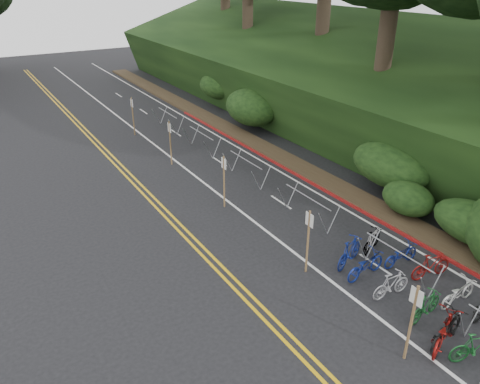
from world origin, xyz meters
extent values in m
plane|color=black|center=(0.00, 0.00, 0.00)|extent=(120.00, 120.00, 0.00)
cube|color=gold|center=(-2.15, 10.00, 0.00)|extent=(0.12, 80.00, 0.01)
cube|color=gold|center=(-1.85, 10.00, 0.00)|extent=(0.12, 80.00, 0.01)
cube|color=silver|center=(1.00, 10.00, 0.00)|extent=(0.12, 80.00, 0.01)
cube|color=silver|center=(5.20, 10.00, 0.00)|extent=(0.12, 80.00, 0.01)
cube|color=silver|center=(3.10, 4.00, 0.00)|extent=(0.10, 1.60, 0.01)
cube|color=silver|center=(3.10, 10.00, 0.00)|extent=(0.10, 1.60, 0.01)
cube|color=silver|center=(3.10, 16.00, 0.00)|extent=(0.10, 1.60, 0.01)
cube|color=silver|center=(3.10, 22.00, 0.00)|extent=(0.10, 1.60, 0.01)
cube|color=silver|center=(3.10, 28.00, 0.00)|extent=(0.10, 1.60, 0.01)
cube|color=silver|center=(3.10, 34.00, 0.00)|extent=(0.10, 1.60, 0.01)
cube|color=maroon|center=(5.70, 12.00, 0.05)|extent=(0.25, 28.00, 0.10)
cube|color=black|center=(13.50, 22.00, 2.80)|extent=(12.32, 44.00, 9.11)
cube|color=#382819|center=(6.40, 22.00, 0.08)|extent=(1.40, 44.00, 0.16)
ellipsoid|color=#284C19|center=(7.20, 3.00, 1.04)|extent=(2.00, 2.80, 1.60)
ellipsoid|color=#284C19|center=(8.00, 8.00, 1.55)|extent=(2.60, 3.64, 2.08)
ellipsoid|color=#284C19|center=(9.20, 14.00, 1.99)|extent=(2.20, 3.08, 1.76)
ellipsoid|color=#284C19|center=(7.80, 20.00, 1.56)|extent=(3.00, 4.20, 2.40)
ellipsoid|color=#284C19|center=(8.50, 26.00, 1.73)|extent=(2.40, 3.36, 1.92)
ellipsoid|color=#284C19|center=(9.80, 30.00, 2.41)|extent=(2.80, 3.92, 2.24)
ellipsoid|color=#284C19|center=(7.00, 6.00, 0.90)|extent=(1.80, 2.52, 1.44)
ellipsoid|color=#284C19|center=(10.00, 18.00, 2.60)|extent=(3.20, 4.48, 2.56)
cylinder|color=#2D2319|center=(11.00, 12.00, 6.21)|extent=(0.90, 0.90, 7.43)
cylinder|color=#2D2319|center=(13.50, 20.00, 7.41)|extent=(0.95, 0.95, 8.42)
cylinder|color=#2D2319|center=(12.50, 28.00, 6.27)|extent=(0.87, 0.87, 6.93)
cylinder|color=gray|center=(2.29, -0.10, 0.57)|extent=(0.58, 0.04, 1.13)
cylinder|color=gray|center=(2.85, -0.10, 0.57)|extent=(0.58, 0.04, 1.13)
cylinder|color=gray|center=(3.00, 3.00, 1.15)|extent=(0.05, 3.00, 0.05)
cylinder|color=gray|center=(2.72, 1.60, 0.57)|extent=(0.58, 0.04, 1.13)
cylinder|color=gray|center=(3.28, 1.60, 0.57)|extent=(0.58, 0.04, 1.13)
cylinder|color=gray|center=(2.72, 4.40, 0.57)|extent=(0.58, 0.04, 1.13)
cylinder|color=gray|center=(3.28, 4.40, 0.57)|extent=(0.58, 0.04, 1.13)
cylinder|color=gray|center=(3.00, 8.00, 1.15)|extent=(0.05, 3.00, 0.05)
cylinder|color=gray|center=(2.72, 6.60, 0.57)|extent=(0.58, 0.04, 1.13)
cylinder|color=gray|center=(3.28, 6.60, 0.57)|extent=(0.58, 0.04, 1.13)
cylinder|color=gray|center=(2.72, 9.40, 0.57)|extent=(0.58, 0.04, 1.13)
cylinder|color=gray|center=(3.28, 9.40, 0.57)|extent=(0.58, 0.04, 1.13)
cylinder|color=gray|center=(3.00, 13.00, 1.15)|extent=(0.05, 3.00, 0.05)
cylinder|color=gray|center=(2.72, 11.60, 0.57)|extent=(0.58, 0.04, 1.13)
cylinder|color=gray|center=(3.28, 11.60, 0.57)|extent=(0.58, 0.04, 1.13)
cylinder|color=gray|center=(2.72, 14.40, 0.57)|extent=(0.58, 0.04, 1.13)
cylinder|color=gray|center=(3.28, 14.40, 0.57)|extent=(0.58, 0.04, 1.13)
cylinder|color=gray|center=(3.00, 18.00, 1.15)|extent=(0.05, 3.00, 0.05)
cylinder|color=gray|center=(2.72, 16.60, 0.57)|extent=(0.58, 0.04, 1.13)
cylinder|color=gray|center=(3.28, 16.60, 0.57)|extent=(0.58, 0.04, 1.13)
cylinder|color=gray|center=(2.72, 19.40, 0.57)|extent=(0.58, 0.04, 1.13)
cylinder|color=gray|center=(3.28, 19.40, 0.57)|extent=(0.58, 0.04, 1.13)
cylinder|color=gray|center=(3.00, 23.00, 1.15)|extent=(0.05, 3.00, 0.05)
cylinder|color=gray|center=(2.72, 21.60, 0.57)|extent=(0.58, 0.04, 1.13)
cylinder|color=gray|center=(3.28, 21.60, 0.57)|extent=(0.58, 0.04, 1.13)
cylinder|color=gray|center=(2.72, 24.40, 0.57)|extent=(0.58, 0.04, 1.13)
cylinder|color=gray|center=(3.28, 24.40, 0.57)|extent=(0.58, 0.04, 1.13)
cylinder|color=brown|center=(0.36, 0.24, 1.25)|extent=(0.08, 0.08, 2.51)
cube|color=silver|center=(0.36, 0.24, 2.16)|extent=(0.02, 0.40, 0.50)
cylinder|color=brown|center=(0.60, 5.00, 1.25)|extent=(0.08, 0.08, 2.50)
cube|color=silver|center=(0.60, 5.00, 2.15)|extent=(0.02, 0.40, 0.50)
cylinder|color=brown|center=(0.60, 11.00, 1.25)|extent=(0.08, 0.08, 2.50)
cube|color=silver|center=(0.60, 11.00, 2.15)|extent=(0.02, 0.40, 0.50)
cylinder|color=brown|center=(0.60, 17.00, 1.25)|extent=(0.08, 0.08, 2.50)
cube|color=silver|center=(0.60, 17.00, 2.15)|extent=(0.02, 0.40, 0.50)
cylinder|color=brown|center=(0.60, 23.00, 1.25)|extent=(0.08, 0.08, 2.50)
cube|color=silver|center=(0.60, 23.00, 2.15)|extent=(0.02, 0.40, 0.50)
imported|color=maroon|center=(1.66, 0.05, 0.51)|extent=(1.38, 2.06, 1.02)
imported|color=#144C1E|center=(1.96, -0.83, 0.50)|extent=(1.05, 1.72, 1.00)
imported|color=black|center=(1.83, 0.06, 0.49)|extent=(1.03, 1.96, 0.98)
imported|color=#144C1E|center=(2.21, 1.09, 0.48)|extent=(0.67, 1.65, 0.96)
imported|color=beige|center=(3.69, 1.01, 0.44)|extent=(0.64, 1.69, 0.88)
imported|color=#9E9EA3|center=(2.13, 2.42, 0.47)|extent=(0.53, 1.58, 0.94)
imported|color=maroon|center=(4.13, 2.43, 0.50)|extent=(0.74, 1.73, 1.01)
imported|color=navy|center=(2.21, 3.69, 0.48)|extent=(0.82, 1.89, 0.97)
imported|color=navy|center=(3.87, 3.55, 0.44)|extent=(0.58, 1.66, 0.87)
imported|color=navy|center=(2.25, 4.55, 0.54)|extent=(1.11, 1.87, 1.08)
imported|color=slate|center=(3.64, 4.78, 0.47)|extent=(0.96, 1.60, 0.93)
camera|label=1|loc=(-8.77, -5.80, 10.00)|focal=35.00mm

